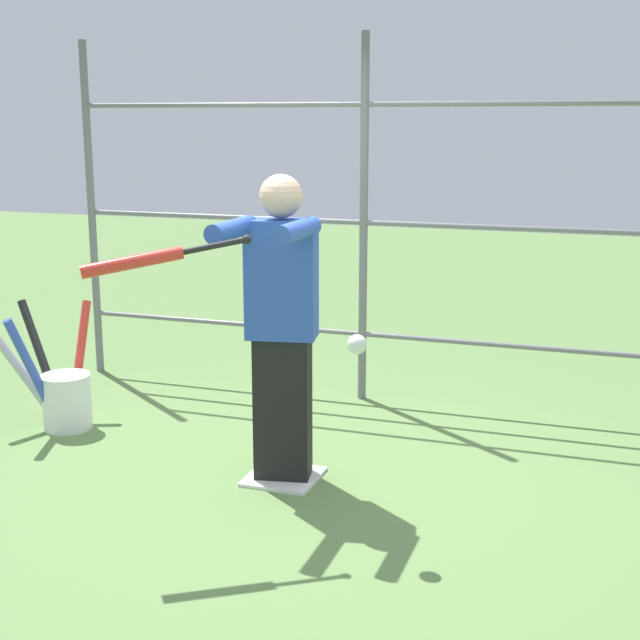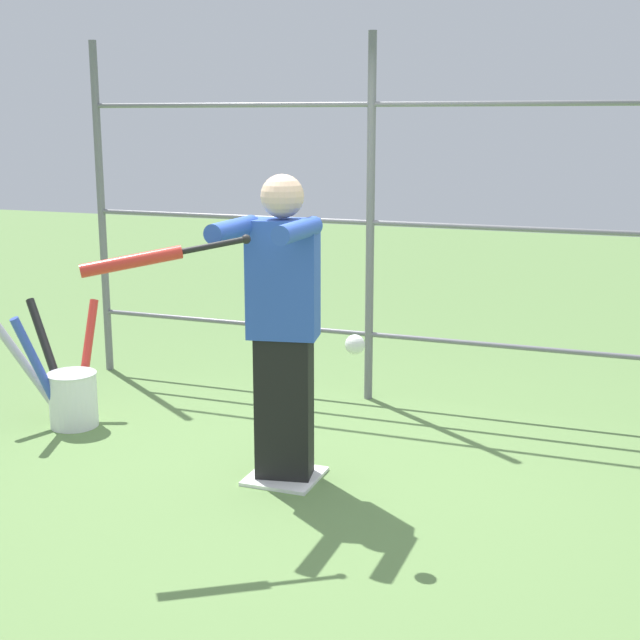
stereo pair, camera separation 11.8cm
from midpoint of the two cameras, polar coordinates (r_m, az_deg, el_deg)
The scene contains 7 objects.
ground_plane at distance 5.22m, azimuth -1.60°, elevation -10.06°, with size 24.00×24.00×0.00m, color #608447.
home_plate at distance 5.22m, azimuth -1.60°, elevation -9.96°, with size 0.40×0.40×0.02m.
fence_backstop at distance 6.36m, azimuth 3.77°, elevation 6.24°, with size 4.54×0.06×2.61m.
batter at distance 4.92m, azimuth -1.75°, elevation -0.00°, with size 0.44×0.64×1.74m.
baseball_bat_swinging at distance 4.35m, azimuth -10.28°, elevation 3.89°, with size 0.68×0.55×0.18m.
softball_in_flight at distance 4.27m, azimuth 3.04°, elevation -1.58°, with size 0.10×0.10×0.10m.
bat_bucket at distance 6.22m, azimuth -15.29°, elevation -4.39°, with size 0.70×0.77×0.80m.
Camera 2 is at (-1.87, 4.44, 2.03)m, focal length 50.00 mm.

